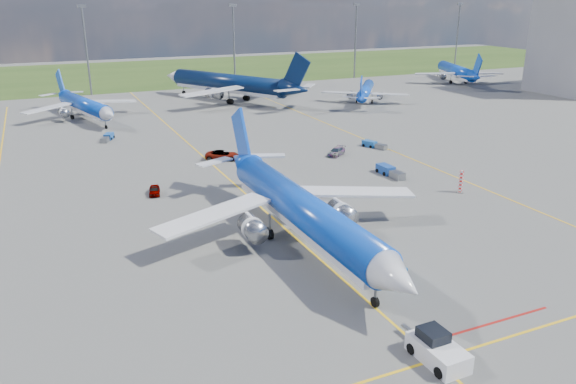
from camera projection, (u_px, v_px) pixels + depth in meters
name	position (u px, v px, depth m)	size (l,w,h in m)	color
ground	(310.00, 250.00, 57.08)	(400.00, 400.00, 0.00)	#5C5C59
grass_strip	(110.00, 75.00, 186.34)	(400.00, 80.00, 0.01)	#2D4719
taxiway_lines	(226.00, 176.00, 81.01)	(60.25, 160.00, 0.02)	yellow
floodlight_masts	(164.00, 43.00, 151.61)	(202.20, 0.50, 22.70)	slate
warning_post	(461.00, 182.00, 73.53)	(0.50, 0.50, 3.00)	red
bg_jet_nnw	(86.00, 120.00, 118.17)	(25.80, 33.86, 8.87)	#0D43BF
bg_jet_n	(229.00, 101.00, 139.33)	(36.83, 48.35, 12.66)	#07193E
bg_jet_ne	(365.00, 102.00, 138.42)	(22.54, 29.58, 7.75)	#0D43BF
bg_jet_ene	(455.00, 82.00, 169.78)	(28.29, 37.13, 9.73)	#0D43BF
main_airliner	(302.00, 244.00, 58.69)	(31.85, 41.80, 10.95)	#0D43BF
pushback_tug	(437.00, 349.00, 39.61)	(2.49, 6.40, 2.16)	silver
uld_container	(392.00, 274.00, 50.46)	(1.72, 2.16, 1.72)	#0C5CB5
service_car_a	(154.00, 190.00, 73.10)	(1.37, 3.40, 1.16)	#999999
service_car_b	(223.00, 155.00, 88.72)	(2.49, 5.39, 1.50)	#999999
service_car_c	(336.00, 152.00, 91.23)	(1.74, 4.28, 1.24)	#999999
baggage_tug_w	(390.00, 171.00, 81.03)	(1.64, 5.52, 1.23)	#184093
baggage_tug_c	(107.00, 138.00, 101.00)	(2.97, 4.65, 1.02)	#1A4E9C
baggage_tug_e	(374.00, 145.00, 96.01)	(2.84, 4.72, 1.03)	#1A55A1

